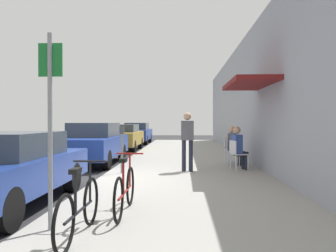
% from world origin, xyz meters
% --- Properties ---
extents(ground_plane, '(60.00, 60.00, 0.00)m').
position_xyz_m(ground_plane, '(0.00, 0.00, 0.00)').
color(ground_plane, '#2D2D30').
extents(sidewalk_slab, '(4.50, 32.00, 0.12)m').
position_xyz_m(sidewalk_slab, '(2.25, 2.00, 0.06)').
color(sidewalk_slab, '#9E9B93').
rests_on(sidewalk_slab, ground_plane).
extents(building_facade, '(1.40, 32.00, 4.80)m').
position_xyz_m(building_facade, '(4.64, 1.99, 2.40)').
color(building_facade, '#999EA8').
rests_on(building_facade, ground_plane).
extents(parked_car_0, '(1.80, 4.40, 1.36)m').
position_xyz_m(parked_car_0, '(-1.10, -2.31, 0.71)').
color(parked_car_0, navy).
rests_on(parked_car_0, ground_plane).
extents(parked_car_1, '(1.80, 4.40, 1.51)m').
position_xyz_m(parked_car_1, '(-1.10, 3.77, 0.77)').
color(parked_car_1, navy).
rests_on(parked_car_1, ground_plane).
extents(parked_car_2, '(1.80, 4.40, 1.41)m').
position_xyz_m(parked_car_2, '(-1.10, 9.53, 0.74)').
color(parked_car_2, '#A58433').
rests_on(parked_car_2, ground_plane).
extents(parked_car_3, '(1.80, 4.40, 1.47)m').
position_xyz_m(parked_car_3, '(-1.10, 15.16, 0.76)').
color(parked_car_3, navy).
rests_on(parked_car_3, ground_plane).
extents(parking_meter, '(0.12, 0.10, 1.32)m').
position_xyz_m(parking_meter, '(0.45, 0.97, 0.89)').
color(parking_meter, slate).
rests_on(parking_meter, sidewalk_slab).
extents(street_sign, '(0.32, 0.06, 2.60)m').
position_xyz_m(street_sign, '(0.40, -3.93, 1.64)').
color(street_sign, gray).
rests_on(street_sign, sidewalk_slab).
extents(bicycle_0, '(0.46, 1.71, 0.90)m').
position_xyz_m(bicycle_0, '(0.88, -4.21, 0.48)').
color(bicycle_0, black).
rests_on(bicycle_0, sidewalk_slab).
extents(bicycle_1, '(0.46, 1.71, 0.90)m').
position_xyz_m(bicycle_1, '(1.25, -3.08, 0.48)').
color(bicycle_1, black).
rests_on(bicycle_1, sidewalk_slab).
extents(cafe_chair_0, '(0.54, 0.54, 0.87)m').
position_xyz_m(cafe_chair_0, '(3.76, 1.77, 0.62)').
color(cafe_chair_0, silver).
rests_on(cafe_chair_0, sidewalk_slab).
extents(seated_patron_0, '(0.50, 0.45, 1.29)m').
position_xyz_m(seated_patron_0, '(3.82, 1.79, 0.82)').
color(seated_patron_0, '#232838').
rests_on(seated_patron_0, sidewalk_slab).
extents(cafe_chair_1, '(0.54, 0.54, 0.87)m').
position_xyz_m(cafe_chair_1, '(3.76, 2.80, 0.62)').
color(cafe_chair_1, silver).
rests_on(cafe_chair_1, sidewalk_slab).
extents(seated_patron_1, '(0.50, 0.45, 1.29)m').
position_xyz_m(seated_patron_1, '(3.82, 2.79, 0.82)').
color(seated_patron_1, '#232838').
rests_on(seated_patron_1, sidewalk_slab).
extents(cafe_chair_2, '(0.55, 0.55, 0.87)m').
position_xyz_m(cafe_chair_2, '(3.76, 3.43, 0.62)').
color(cafe_chair_2, silver).
rests_on(cafe_chair_2, sidewalk_slab).
extents(pedestrian_standing, '(0.36, 0.22, 1.70)m').
position_xyz_m(pedestrian_standing, '(2.28, 1.35, 1.12)').
color(pedestrian_standing, '#232838').
rests_on(pedestrian_standing, sidewalk_slab).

